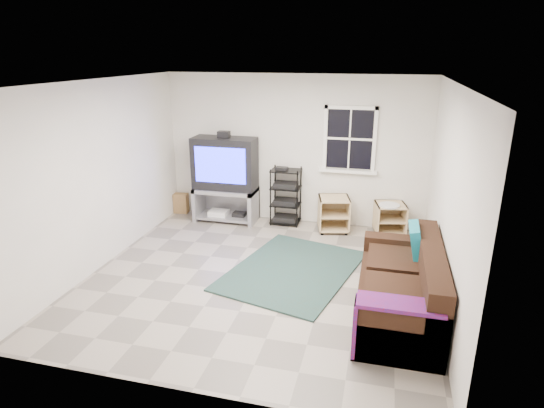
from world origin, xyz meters
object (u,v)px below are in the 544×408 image
(sofa, at_px, (402,290))
(side_table_right, at_px, (389,216))
(side_table_left, at_px, (333,212))
(av_rack, at_px, (286,200))
(tv_unit, at_px, (225,173))

(sofa, bearing_deg, side_table_right, 93.65)
(side_table_left, distance_m, side_table_right, 0.94)
(side_table_left, bearing_deg, sofa, -66.19)
(side_table_right, xyz_separation_m, sofa, (0.16, -2.56, 0.02))
(sofa, bearing_deg, side_table_left, 113.81)
(sofa, bearing_deg, av_rack, 127.15)
(av_rack, xyz_separation_m, side_table_left, (0.86, -0.10, -0.13))
(tv_unit, xyz_separation_m, side_table_right, (2.89, 0.06, -0.59))
(tv_unit, height_order, side_table_right, tv_unit)
(av_rack, distance_m, sofa, 3.25)
(tv_unit, relative_size, side_table_left, 2.69)
(side_table_right, bearing_deg, sofa, -86.35)
(tv_unit, distance_m, side_table_left, 2.03)
(av_rack, height_order, side_table_left, av_rack)
(tv_unit, relative_size, sofa, 0.80)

